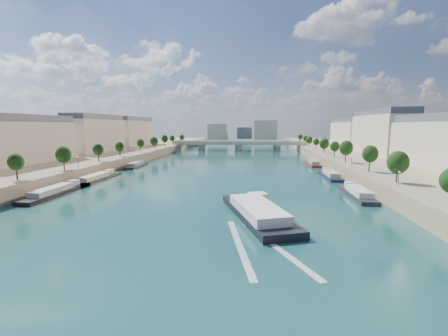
# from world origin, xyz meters

# --- Properties ---
(ground) EXTENTS (700.00, 700.00, 0.00)m
(ground) POSITION_xyz_m (0.00, 100.00, 0.00)
(ground) COLOR #0C3438
(ground) RESTS_ON ground
(quay_left) EXTENTS (44.00, 520.00, 5.00)m
(quay_left) POSITION_xyz_m (-72.00, 100.00, 2.50)
(quay_left) COLOR #9E8460
(quay_left) RESTS_ON ground
(quay_right) EXTENTS (44.00, 520.00, 5.00)m
(quay_right) POSITION_xyz_m (72.00, 100.00, 2.50)
(quay_right) COLOR #9E8460
(quay_right) RESTS_ON ground
(pave_left) EXTENTS (14.00, 520.00, 0.10)m
(pave_left) POSITION_xyz_m (-57.00, 100.00, 5.05)
(pave_left) COLOR gray
(pave_left) RESTS_ON quay_left
(pave_right) EXTENTS (14.00, 520.00, 0.10)m
(pave_right) POSITION_xyz_m (57.00, 100.00, 5.05)
(pave_right) COLOR gray
(pave_right) RESTS_ON quay_right
(trees_left) EXTENTS (4.80, 268.80, 8.26)m
(trees_left) POSITION_xyz_m (-55.00, 102.00, 10.48)
(trees_left) COLOR #382B1E
(trees_left) RESTS_ON ground
(trees_right) EXTENTS (4.80, 268.80, 8.26)m
(trees_right) POSITION_xyz_m (55.00, 110.00, 10.48)
(trees_right) COLOR #382B1E
(trees_right) RESTS_ON ground
(lamps_left) EXTENTS (0.36, 200.36, 4.28)m
(lamps_left) POSITION_xyz_m (-52.50, 90.00, 7.78)
(lamps_left) COLOR black
(lamps_left) RESTS_ON ground
(lamps_right) EXTENTS (0.36, 200.36, 4.28)m
(lamps_right) POSITION_xyz_m (52.50, 105.00, 7.78)
(lamps_right) COLOR black
(lamps_right) RESTS_ON ground
(buildings_left) EXTENTS (16.00, 226.00, 23.20)m
(buildings_left) POSITION_xyz_m (-85.00, 112.00, 16.45)
(buildings_left) COLOR beige
(buildings_left) RESTS_ON ground
(buildings_right) EXTENTS (16.00, 226.00, 23.20)m
(buildings_right) POSITION_xyz_m (85.00, 112.00, 16.45)
(buildings_right) COLOR beige
(buildings_right) RESTS_ON ground
(skyline) EXTENTS (79.00, 42.00, 22.00)m
(skyline) POSITION_xyz_m (3.19, 319.52, 14.66)
(skyline) COLOR beige
(skyline) RESTS_ON ground
(bridge) EXTENTS (112.00, 12.00, 8.15)m
(bridge) POSITION_xyz_m (0.00, 217.41, 5.08)
(bridge) COLOR #C1B79E
(bridge) RESTS_ON ground
(tour_barge) EXTENTS (19.19, 33.23, 4.34)m
(tour_barge) POSITION_xyz_m (15.84, 30.56, 1.29)
(tour_barge) COLOR black
(tour_barge) RESTS_ON ground
(wake) EXTENTS (16.04, 25.66, 0.04)m
(wake) POSITION_xyz_m (15.84, 14.06, 0.02)
(wake) COLOR silver
(wake) RESTS_ON ground
(moored_barges_left) EXTENTS (5.00, 151.66, 3.60)m
(moored_barges_left) POSITION_xyz_m (-45.50, 42.64, 0.84)
(moored_barges_left) COLOR #1B223B
(moored_barges_left) RESTS_ON ground
(moored_barges_right) EXTENTS (5.00, 158.81, 3.60)m
(moored_barges_right) POSITION_xyz_m (45.50, 62.59, 0.84)
(moored_barges_right) COLOR black
(moored_barges_right) RESTS_ON ground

